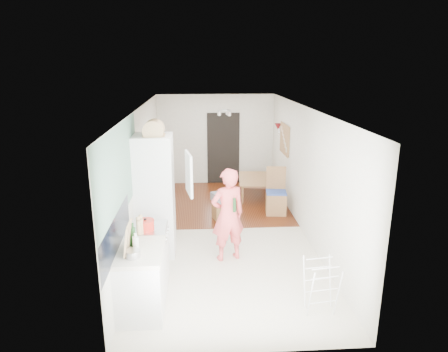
{
  "coord_description": "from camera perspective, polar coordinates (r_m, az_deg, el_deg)",
  "views": [
    {
      "loc": [
        -0.49,
        -7.44,
        3.31
      ],
      "look_at": [
        0.01,
        0.2,
        1.14
      ],
      "focal_mm": 32.0,
      "sensor_mm": 36.0,
      "label": 1
    }
  ],
  "objects": [
    {
      "name": "wood_floor_overlay",
      "position": [
        9.88,
        -0.66,
        -3.7
      ],
      "size": [
        3.2,
        3.3,
        0.01
      ],
      "primitive_type": "cube",
      "color": "#633115",
      "rests_on": "room_shell"
    },
    {
      "name": "dining_chair",
      "position": [
        9.04,
        7.48,
        -2.22
      ],
      "size": [
        0.49,
        0.49,
        1.06
      ],
      "primitive_type": null,
      "rotation": [
        0.0,
        0.0,
        -0.12
      ],
      "color": "#8F5F40",
      "rests_on": "floor"
    },
    {
      "name": "doorway_recess",
      "position": [
        11.19,
        -0.1,
        3.93
      ],
      "size": [
        0.9,
        0.04,
        2.0
      ],
      "primitive_type": "cube",
      "color": "black",
      "rests_on": "room_shell"
    },
    {
      "name": "drying_rack",
      "position": [
        5.78,
        13.66,
        -15.14
      ],
      "size": [
        0.43,
        0.4,
        0.75
      ],
      "primitive_type": null,
      "rotation": [
        0.0,
        0.0,
        0.14
      ],
      "color": "silver",
      "rests_on": "floor"
    },
    {
      "name": "bottle_b",
      "position": [
        5.55,
        -12.82,
        -8.53
      ],
      "size": [
        0.08,
        0.08,
        0.27
      ],
      "primitive_type": "cylinder",
      "rotation": [
        0.0,
        0.0,
        -0.27
      ],
      "color": "#183D1A",
      "rests_on": "worktop"
    },
    {
      "name": "fridge_door",
      "position": [
        6.6,
        -5.05,
        0.33
      ],
      "size": [
        0.14,
        0.56,
        0.7
      ],
      "primitive_type": "cube",
      "rotation": [
        0.0,
        0.0,
        -1.4
      ],
      "color": "silver",
      "rests_on": "room_shell"
    },
    {
      "name": "wall_sconce",
      "position": [
        10.32,
        7.74,
        7.01
      ],
      "size": [
        0.18,
        0.18,
        0.16
      ],
      "primitive_type": "cone",
      "color": "maroon",
      "rests_on": "room_shell"
    },
    {
      "name": "pinboard_frame",
      "position": [
        9.73,
        8.58,
        5.25
      ],
      "size": [
        0.0,
        0.94,
        0.74
      ],
      "primitive_type": "cube",
      "color": "#8F5F40",
      "rests_on": "room_shell"
    },
    {
      "name": "red_casserole",
      "position": [
        6.06,
        -11.15,
        -6.89
      ],
      "size": [
        0.31,
        0.31,
        0.15
      ],
      "primitive_type": "cylinder",
      "rotation": [
        0.0,
        0.0,
        0.18
      ],
      "color": "red",
      "rests_on": "cooker_top"
    },
    {
      "name": "base_cabinet",
      "position": [
        5.73,
        -11.69,
        -14.66
      ],
      "size": [
        0.6,
        0.9,
        0.86
      ],
      "primitive_type": "cube",
      "color": "silver",
      "rests_on": "room_shell"
    },
    {
      "name": "pepper_mill_front",
      "position": [
        5.91,
        -12.13,
        -7.24
      ],
      "size": [
        0.07,
        0.07,
        0.22
      ],
      "primitive_type": "cylinder",
      "rotation": [
        0.0,
        0.0,
        0.13
      ],
      "color": "tan",
      "rests_on": "worktop"
    },
    {
      "name": "fridge_interior",
      "position": [
        6.91,
        -7.49,
        0.95
      ],
      "size": [
        0.02,
        0.52,
        0.66
      ],
      "primitive_type": "cube",
      "color": "white",
      "rests_on": "room_shell"
    },
    {
      "name": "steel_pan",
      "position": [
        5.3,
        -12.87,
        -10.78
      ],
      "size": [
        0.23,
        0.23,
        0.1
      ],
      "primitive_type": "cylinder",
      "rotation": [
        0.0,
        0.0,
        -0.21
      ],
      "color": "#BCBCBE",
      "rests_on": "worktop"
    },
    {
      "name": "person",
      "position": [
        6.77,
        0.55,
        -4.4
      ],
      "size": [
        0.81,
        0.66,
        1.93
      ],
      "primitive_type": "imported",
      "rotation": [
        0.0,
        0.0,
        3.45
      ],
      "color": "#EC5456",
      "rests_on": "floor"
    },
    {
      "name": "fridge_housing",
      "position": [
        7.07,
        -9.86,
        -2.82
      ],
      "size": [
        0.66,
        0.66,
        2.15
      ],
      "primitive_type": "cube",
      "color": "silver",
      "rests_on": "room_shell"
    },
    {
      "name": "dining_table",
      "position": [
        10.25,
        4.51,
        -1.82
      ],
      "size": [
        0.76,
        1.23,
        0.41
      ],
      "primitive_type": "imported",
      "rotation": [
        0.0,
        0.0,
        1.48
      ],
      "color": "#8F5F40",
      "rests_on": "floor"
    },
    {
      "name": "bottle_c",
      "position": [
        5.45,
        -12.48,
        -9.41
      ],
      "size": [
        0.1,
        0.1,
        0.2
      ],
      "primitive_type": "cylinder",
      "rotation": [
        0.0,
        0.0,
        -0.24
      ],
      "color": "beige",
      "rests_on": "worktop"
    },
    {
      "name": "bottle_a",
      "position": [
        5.59,
        -13.22,
        -8.41
      ],
      "size": [
        0.06,
        0.06,
        0.27
      ],
      "primitive_type": "cylinder",
      "rotation": [
        0.0,
        0.0,
        0.02
      ],
      "color": "#183D1A",
      "rests_on": "worktop"
    },
    {
      "name": "chopping_boards",
      "position": [
        5.35,
        -13.6,
        -8.64
      ],
      "size": [
        0.13,
        0.31,
        0.42
      ],
      "primitive_type": null,
      "rotation": [
        0.0,
        0.0,
        0.29
      ],
      "color": "tan",
      "rests_on": "worktop"
    },
    {
      "name": "range_cooker",
      "position": [
        6.38,
        -10.8,
        -11.18
      ],
      "size": [
        0.6,
        0.6,
        0.88
      ],
      "primitive_type": "cube",
      "color": "silver",
      "rests_on": "room_shell"
    },
    {
      "name": "room_shell",
      "position": [
        7.74,
        0.05,
        0.41
      ],
      "size": [
        3.2,
        7.0,
        2.5
      ],
      "primitive_type": null,
      "color": "beige",
      "rests_on": "ground"
    },
    {
      "name": "floor",
      "position": [
        8.16,
        0.05,
        -8.08
      ],
      "size": [
        3.2,
        7.0,
        0.01
      ],
      "primitive_type": "cube",
      "color": "beige",
      "rests_on": "ground"
    },
    {
      "name": "stool",
      "position": [
        8.74,
        -0.43,
        -4.91
      ],
      "size": [
        0.4,
        0.4,
        0.42
      ],
      "primitive_type": null,
      "rotation": [
        0.0,
        0.0,
        0.3
      ],
      "color": "#8F5F40",
      "rests_on": "floor"
    },
    {
      "name": "tile_splashback",
      "position": [
        5.46,
        -15.11,
        -8.04
      ],
      "size": [
        0.02,
        1.9,
        0.5
      ],
      "primitive_type": "cube",
      "color": "black",
      "rests_on": "room_shell"
    },
    {
      "name": "sage_wall_panel",
      "position": [
        5.74,
        -14.62,
        0.59
      ],
      "size": [
        0.02,
        3.0,
        1.3
      ],
      "primitive_type": "cube",
      "color": "slate",
      "rests_on": "room_shell"
    },
    {
      "name": "grey_drape",
      "position": [
        8.65,
        -0.28,
        -3.03
      ],
      "size": [
        0.51,
        0.51,
        0.18
      ],
      "primitive_type": "cube",
      "rotation": [
        0.0,
        0.0,
        0.37
      ],
      "color": "gray",
      "rests_on": "stool"
    },
    {
      "name": "worktop",
      "position": [
        5.52,
        -11.96,
        -10.53
      ],
      "size": [
        0.62,
        0.92,
        0.06
      ],
      "primitive_type": "cube",
      "color": "beige",
      "rests_on": "room_shell"
    },
    {
      "name": "pinboard",
      "position": [
        9.73,
        8.67,
        5.25
      ],
      "size": [
        0.03,
        0.9,
        0.7
      ],
      "primitive_type": "cube",
      "color": "#AF7C52",
      "rests_on": "room_shell"
    },
    {
      "name": "bread_bin",
      "position": [
        6.71,
        -10.0,
        6.48
      ],
      "size": [
        0.4,
        0.38,
        0.19
      ],
      "primitive_type": null,
      "rotation": [
        0.0,
        0.0,
        -0.12
      ],
      "color": "tan",
      "rests_on": "fridge_housing"
    },
    {
      "name": "held_bottle",
      "position": [
        6.62,
        1.49,
        -4.15
      ],
      "size": [
        0.05,
        0.05,
        0.24
      ],
      "primitive_type": "cylinder",
      "color": "#183D1A",
      "rests_on": "person"
    },
    {
      "name": "cooker_top",
      "position": [
        6.19,
        -11.02,
        -7.38
      ],
      "size": [
        0.6,
        0.6,
        0.04
      ],
      "primitive_type": "cube",
      "color": "#BCBCBE",
      "rests_on": "room_shell"
    },
    {
      "name": "pepper_mill_back",
      "position": [
        5.94,
        -11.77,
        -7.03
      ],
      "size": [
        0.06,
        0.06,
        0.23
      ],
      "primitive_type": "cylinder",
      "rotation": [
        0.0,
        0.0,
        -0.0
      ],
      "color": "tan",
      "rests_on": "worktop"
    }
  ]
}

